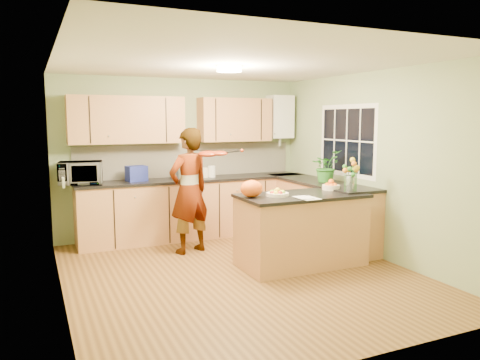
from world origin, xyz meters
name	(u,v)px	position (x,y,z in m)	size (l,w,h in m)	color
floor	(239,274)	(0.00, 0.00, 0.00)	(4.50, 4.50, 0.00)	brown
ceiling	(239,63)	(0.00, 0.00, 2.50)	(4.00, 4.50, 0.02)	silver
wall_back	(182,157)	(0.00, 2.25, 1.25)	(4.00, 0.02, 2.50)	#9EAF7D
wall_front	(363,202)	(0.00, -2.25, 1.25)	(4.00, 0.02, 2.50)	#9EAF7D
wall_left	(58,180)	(-2.00, 0.00, 1.25)	(0.02, 4.50, 2.50)	#9EAF7D
wall_right	(374,165)	(2.00, 0.00, 1.25)	(0.02, 4.50, 2.50)	#9EAF7D
back_counter	(195,207)	(0.10, 1.95, 0.47)	(3.64, 0.62, 0.94)	#B07146
right_counter	(319,212)	(1.70, 0.85, 0.47)	(0.62, 2.24, 0.94)	#B07146
splashback	(189,160)	(0.10, 2.23, 1.20)	(3.60, 0.02, 0.52)	white
upper_cabinets	(174,120)	(-0.18, 2.08, 1.85)	(3.20, 0.34, 0.70)	#B07146
boiler	(280,117)	(1.70, 2.09, 1.90)	(0.40, 0.30, 0.86)	white
window_right	(347,141)	(1.99, 0.60, 1.55)	(0.01, 1.30, 1.05)	white
light_switch	(63,183)	(-1.99, -0.60, 1.30)	(0.02, 0.09, 0.09)	white
ceiling_lamp	(229,69)	(0.00, 0.30, 2.46)	(0.30, 0.30, 0.07)	#FFEABF
peninsula_island	(301,230)	(0.87, 0.01, 0.46)	(1.60, 0.82, 0.92)	#B07146
fruit_dish	(277,193)	(0.52, 0.01, 0.96)	(0.28, 0.28, 0.10)	#F8E4C6
orange_bowl	(331,186)	(1.42, 0.16, 0.98)	(0.23, 0.23, 0.14)	#F8E4C6
flower_vase	(350,168)	(1.47, -0.17, 1.25)	(0.27, 0.27, 0.50)	silver
orange_bag	(252,189)	(0.19, 0.06, 1.02)	(0.28, 0.24, 0.21)	#E85813
papers	(308,198)	(0.77, -0.29, 0.92)	(0.21, 0.29, 0.01)	white
violinist	(189,191)	(-0.25, 1.14, 0.87)	(0.64, 0.42, 1.75)	#E6A98D
violin	(208,154)	(-0.05, 0.92, 1.40)	(0.64, 0.26, 0.13)	#490A04
microwave	(81,173)	(-1.60, 1.94, 1.10)	(0.59, 0.40, 0.33)	white
blue_box	(136,174)	(-0.81, 1.96, 1.05)	(0.29, 0.21, 0.23)	navy
kettle	(181,170)	(-0.10, 1.99, 1.07)	(0.17, 0.17, 0.32)	#B2B1B6
jar_cream	(205,173)	(0.28, 1.95, 1.02)	(0.10, 0.10, 0.15)	#F8E4C6
jar_white	(212,172)	(0.39, 1.95, 1.03)	(0.12, 0.12, 0.18)	white
potted_plant	(326,166)	(1.70, 0.70, 1.18)	(0.42, 0.37, 0.47)	#2E7C29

